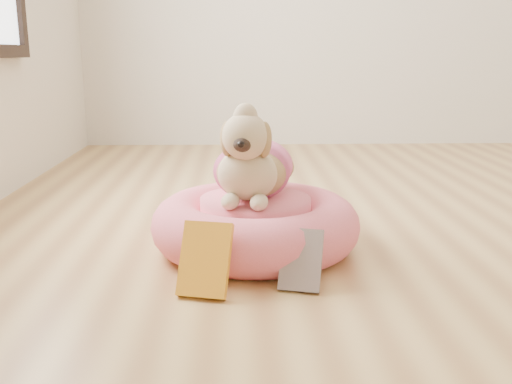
{
  "coord_description": "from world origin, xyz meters",
  "views": [
    {
      "loc": [
        -0.91,
        -1.95,
        0.66
      ],
      "look_at": [
        -0.84,
        -0.13,
        0.22
      ],
      "focal_mm": 40.0,
      "sensor_mm": 36.0,
      "label": 1
    }
  ],
  "objects_px": {
    "pet_bed": "(255,225)",
    "book_yellow": "(205,260)",
    "dog": "(252,149)",
    "book_white": "(301,260)"
  },
  "relations": [
    {
      "from": "pet_bed",
      "to": "book_yellow",
      "type": "xyz_separation_m",
      "value": [
        -0.15,
        -0.37,
        0.01
      ]
    },
    {
      "from": "dog",
      "to": "book_yellow",
      "type": "bearing_deg",
      "value": -100.94
    },
    {
      "from": "book_yellow",
      "to": "book_white",
      "type": "xyz_separation_m",
      "value": [
        0.27,
        0.03,
        -0.02
      ]
    },
    {
      "from": "dog",
      "to": "book_yellow",
      "type": "xyz_separation_m",
      "value": [
        -0.14,
        -0.37,
        -0.25
      ]
    },
    {
      "from": "pet_bed",
      "to": "book_white",
      "type": "distance_m",
      "value": 0.36
    },
    {
      "from": "pet_bed",
      "to": "book_yellow",
      "type": "relative_size",
      "value": 3.35
    },
    {
      "from": "book_white",
      "to": "pet_bed",
      "type": "bearing_deg",
      "value": 124.39
    },
    {
      "from": "dog",
      "to": "book_white",
      "type": "bearing_deg",
      "value": -58.34
    },
    {
      "from": "pet_bed",
      "to": "book_white",
      "type": "height_order",
      "value": "pet_bed"
    },
    {
      "from": "book_yellow",
      "to": "dog",
      "type": "bearing_deg",
      "value": 82.88
    }
  ]
}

